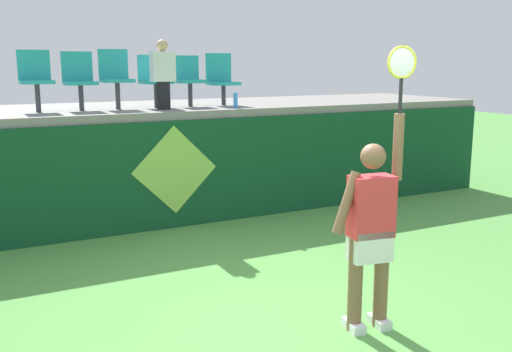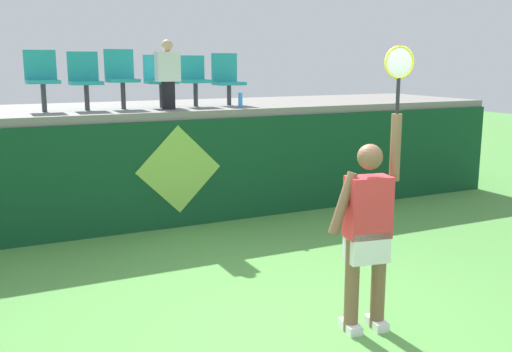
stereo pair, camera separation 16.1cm
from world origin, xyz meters
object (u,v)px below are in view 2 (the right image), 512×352
Objects in this scene: tennis_player at (368,227)px; stadium_chair_0 at (42,77)px; stadium_chair_2 at (121,75)px; stadium_chair_4 at (194,77)px; stadium_chair_1 at (85,78)px; stadium_chair_5 at (227,78)px; spectator_0 at (168,74)px; water_bottle at (240,100)px; stadium_chair_3 at (160,78)px.

tennis_player is 2.91× the size of stadium_chair_0.
stadium_chair_4 is at bearing -0.32° from stadium_chair_2.
stadium_chair_1 is 0.53m from stadium_chair_2.
stadium_chair_0 reaches higher than tennis_player.
stadium_chair_4 is at bearing -179.00° from stadium_chair_5.
stadium_chair_1 is at bearing 159.53° from spectator_0.
tennis_player is at bearing -99.12° from water_bottle.
stadium_chair_5 is (0.08, 0.71, 0.33)m from water_bottle.
tennis_player is 5.42m from stadium_chair_0.
spectator_0 is at bearing -90.00° from stadium_chair_3.
spectator_0 is (0.59, -0.42, 0.02)m from stadium_chair_2.
water_bottle is 0.27× the size of stadium_chair_2.
stadium_chair_2 is at bearing 179.68° from stadium_chair_4.
tennis_player is 5.10m from stadium_chair_2.
stadium_chair_2 is 1.06× the size of stadium_chair_5.
stadium_chair_3 is (-0.38, 4.85, 1.17)m from tennis_player.
water_bottle is 0.23× the size of spectator_0.
stadium_chair_3 reaches higher than water_bottle.
stadium_chair_1 is 1.06× the size of stadium_chair_4.
stadium_chair_5 is at bearing 81.22° from tennis_player.
stadium_chair_5 is at bearing 0.11° from stadium_chair_0.
spectator_0 is (0.00, -0.42, 0.07)m from stadium_chair_3.
stadium_chair_5 is 0.82× the size of spectator_0.
water_bottle is 0.30× the size of stadium_chair_4.
water_bottle is 1.82m from stadium_chair_2.
stadium_chair_0 is at bearing 166.29° from spectator_0.
water_bottle is 1.15m from spectator_0.
stadium_chair_0 is at bearing 179.90° from stadium_chair_3.
spectator_0 is at bearing -20.47° from stadium_chair_1.
stadium_chair_0 is 1.07× the size of stadium_chair_3.
stadium_chair_2 is at bearing 0.09° from stadium_chair_0.
stadium_chair_5 is at bearing 20.61° from spectator_0.
water_bottle is 2.31m from stadium_chair_1.
water_bottle is 1.30m from stadium_chair_3.
tennis_player is at bearing -85.13° from spectator_0.
tennis_player is 4.99m from stadium_chair_4.
water_bottle is 0.28× the size of stadium_chair_5.
stadium_chair_1 is at bearing -179.93° from stadium_chair_2.
stadium_chair_1 is at bearing 179.80° from stadium_chair_4.
tennis_player is at bearing -85.54° from stadium_chair_3.
water_bottle is at bearing -23.34° from stadium_chair_2.
stadium_chair_1 is 2.25m from stadium_chair_5.
water_bottle is 0.79m from stadium_chair_5.
spectator_0 is at bearing -143.21° from stadium_chair_4.
stadium_chair_1 is 1.01× the size of stadium_chair_5.
stadium_chair_1 is at bearing -179.89° from stadium_chair_5.
spectator_0 reaches higher than stadium_chair_5.
stadium_chair_2 reaches higher than stadium_chair_5.
tennis_player is at bearing -72.79° from stadium_chair_1.
stadium_chair_5 is (0.57, 0.01, -0.01)m from stadium_chair_4.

